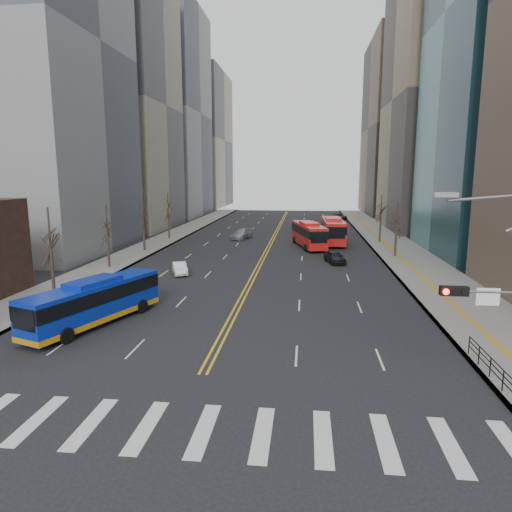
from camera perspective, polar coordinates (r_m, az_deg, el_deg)
ground at (r=19.87m, az=-10.12°, el=-20.45°), size 220.00×220.00×0.00m
sidewalk_right at (r=63.38m, az=17.48°, el=0.71°), size 7.00×130.00×0.15m
sidewalk_left at (r=65.79m, az=-12.97°, el=1.26°), size 5.00×130.00×0.15m
crosswalk at (r=19.87m, az=-10.12°, el=-20.44°), size 26.70×4.00×0.01m
centerline at (r=72.23m, az=2.17°, el=2.25°), size 0.55×100.00×0.01m
office_towers at (r=86.10m, az=3.06°, el=19.52°), size 83.00×134.00×58.00m
pedestrian_railing at (r=25.88m, az=27.26°, el=-11.92°), size 0.06×6.06×1.02m
street_trees at (r=52.60m, az=-7.27°, el=4.50°), size 35.20×47.20×7.60m
blue_bus at (r=32.68m, az=-19.55°, el=-5.30°), size 5.80×10.87×3.16m
red_bus_near at (r=63.53m, az=6.63°, el=2.85°), size 5.04×11.32×3.50m
red_bus_far at (r=67.85m, az=9.59°, el=3.36°), size 3.22×11.98×3.76m
car_white at (r=46.96m, az=-9.51°, el=-1.52°), size 2.56×3.91×1.22m
car_dark_mid at (r=52.73m, az=9.83°, el=-0.12°), size 2.68×4.44×1.41m
car_silver at (r=71.34m, az=-1.80°, el=2.75°), size 3.43×5.49×1.48m
car_dark_far at (r=103.28m, az=10.39°, el=4.87°), size 3.58×5.12×1.30m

